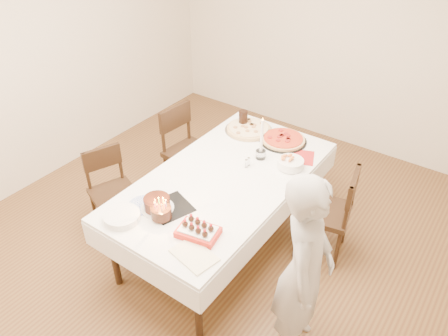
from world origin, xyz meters
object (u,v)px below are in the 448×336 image
Objects in this scene: dining_table at (224,210)px; pasta_bowl at (291,163)px; pizza_pepperoni at (283,139)px; layer_cake at (157,204)px; chair_left_savory at (191,153)px; strawberry_box at (198,231)px; pizza_white at (249,129)px; taper_candle at (262,138)px; cola_glass at (243,119)px; chair_right_savory at (325,212)px; birthday_cake at (161,209)px; chair_left_dessert at (114,194)px; person at (304,271)px.

dining_table is 0.74m from pasta_bowl.
layer_cake is (-0.31, -1.45, 0.03)m from pizza_pepperoni.
strawberry_box is (0.99, -1.12, 0.30)m from chair_left_savory.
pizza_white is at bearing 108.11° from dining_table.
taper_candle reaches higher than layer_cake.
pizza_pepperoni is 1.75× the size of layer_cake.
chair_right_savory is at bearing -19.98° from cola_glass.
pizza_white is at bearing -138.16° from chair_left_savory.
birthday_cake is (0.65, -1.14, 0.36)m from chair_left_savory.
dining_table is at bearing -71.89° from pizza_white.
pasta_bowl is at bearing 67.72° from birthday_cake.
chair_right_savory is at bearing -131.24° from chair_left_dessert.
person is 1.65m from pizza_pepperoni.
chair_right_savory is 1.07× the size of chair_left_dessert.
chair_left_dessert is at bearing 164.17° from birthday_cake.
pizza_white is at bearing 153.28° from pasta_bowl.
strawberry_box is at bearing -5.76° from layer_cake.
person is (0.26, -0.98, 0.31)m from chair_right_savory.
dining_table is at bearing -163.32° from chair_right_savory.
chair_left_savory is 2.13× the size of pizza_pepperoni.
pasta_bowl is 0.75× the size of strawberry_box.
pasta_bowl is at bearing 14.90° from person.
layer_cake is 0.44m from strawberry_box.
cola_glass is (-0.46, 0.40, -0.13)m from taper_candle.
birthday_cake is (-0.08, -0.70, 0.46)m from dining_table.
dining_table is at bearing -130.49° from pasta_bowl.
pizza_white is 3.05× the size of birthday_cake.
cola_glass is at bearing 148.21° from chair_right_savory.
birthday_cake is (-0.87, -1.13, 0.38)m from chair_right_savory.
pizza_white is at bearing 96.73° from birthday_cake.
pizza_pepperoni is (0.38, 0.02, 0.00)m from pizza_white.
pasta_bowl is at bearing 4.90° from taper_candle.
strawberry_box is (0.44, -0.04, -0.01)m from layer_cake.
pizza_white is 0.38m from pizza_pepperoni.
chair_left_savory is at bearing -81.20° from chair_left_dessert.
layer_cake is at bearing -144.00° from chair_right_savory.
chair_right_savory is at bearing -19.30° from pizza_white.
dining_table is at bearing -66.85° from cola_glass.
pasta_bowl is 0.34m from taper_candle.
pizza_pepperoni is 0.49m from cola_glass.
pizza_white is 1.60× the size of strawberry_box.
pasta_bowl is 1.34× the size of cola_glass.
pizza_white is (-0.26, 0.79, 0.40)m from dining_table.
chair_left_savory reaches higher than cola_glass.
birthday_cake is at bearing -79.82° from cola_glass.
strawberry_box is (0.62, -1.53, -0.05)m from cola_glass.
chair_right_savory reaches higher than pizza_white.
strawberry_box is (0.52, -1.47, 0.02)m from pizza_white.
dining_table is 0.91m from pizza_pepperoni.
chair_left_savory is 1.25m from layer_cake.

